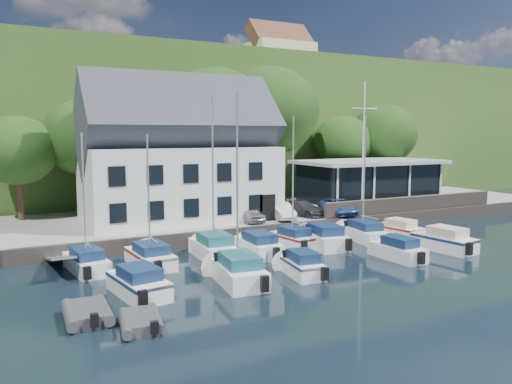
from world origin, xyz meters
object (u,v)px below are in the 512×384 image
boat_r1_2 (213,182)px  car_blue (338,206)px  car_dgrey (302,208)px  harbor_building (179,162)px  boat_r1_0 (84,197)px  boat_r1_1 (149,193)px  boat_r2_0 (138,280)px  boat_r1_6 (364,180)px  boat_r1_7 (399,228)px  boat_r2_4 (444,238)px  club_pavilion (369,182)px  dinghy_1 (141,319)px  boat_r1_5 (323,235)px  boat_r2_1 (237,191)px  car_white (281,211)px  boat_r2_3 (397,248)px  car_silver (248,213)px  dinghy_0 (87,311)px  boat_r1_3 (258,243)px  boat_r1_4 (293,184)px  boat_r2_2 (301,263)px  flagpole (363,148)px

boat_r1_2 → car_blue: bearing=22.4°
car_dgrey → harbor_building: bearing=144.1°
boat_r1_0 → boat_r1_1: 3.44m
boat_r1_2 → boat_r2_0: 8.67m
boat_r1_2 → boat_r1_6: bearing=0.8°
harbor_building → boat_r1_7: size_ratio=2.84×
harbor_building → boat_r2_4: 19.64m
club_pavilion → car_blue: size_ratio=3.36×
car_dgrey → boat_r2_4: (4.03, -10.80, -0.82)m
boat_r1_6 → dinghy_1: boat_r1_6 is taller
boat_r1_5 → boat_r2_1: 10.48m
boat_r1_2 → car_white: bearing=35.5°
boat_r1_1 → boat_r2_4: (17.97, -4.82, -3.42)m
boat_r2_4 → club_pavilion: bearing=63.0°
boat_r1_7 → boat_r2_1: size_ratio=0.54×
boat_r2_0 → boat_r2_3: 15.56m
club_pavilion → boat_r1_1: 24.35m
harbor_building → boat_r1_2: harbor_building is taller
harbor_building → car_silver: 6.60m
boat_r1_2 → dinghy_1: size_ratio=3.35×
boat_r1_2 → boat_r1_7: (14.35, -0.53, -3.94)m
boat_r2_3 → dinghy_0: size_ratio=1.68×
club_pavilion → dinghy_0: bearing=-150.5°
harbor_building → boat_r1_7: (13.55, -9.30, -4.68)m
club_pavilion → boat_r2_3: 16.58m
dinghy_0 → boat_r1_3: bearing=32.3°
boat_r1_1 → boat_r1_4: size_ratio=1.00×
club_pavilion → boat_r2_4: 14.34m
boat_r2_3 → boat_r2_4: bearing=2.6°
boat_r1_1 → boat_r2_2: 9.33m
club_pavilion → dinghy_0: 31.45m
boat_r1_5 → boat_r2_3: boat_r1_5 is taller
car_dgrey → boat_r1_2: bearing=-167.7°
flagpole → boat_r1_3: size_ratio=1.84×
boat_r1_2 → boat_r2_3: (9.70, -5.39, -3.92)m
boat_r1_1 → boat_r1_5: bearing=-6.5°
car_white → boat_r1_2: (-7.67, -5.13, 2.98)m
harbor_building → car_blue: (12.10, -3.90, -3.68)m
harbor_building → dinghy_0: harbor_building is taller
boat_r1_4 → boat_r2_1: size_ratio=0.90×
club_pavilion → boat_r1_2: boat_r1_2 is taller
boat_r1_4 → boat_r2_3: size_ratio=1.60×
flagpole → boat_r2_2: (-12.14, -10.00, -5.65)m
car_blue → flagpole: (1.95, -0.55, 4.66)m
flagpole → boat_r1_1: size_ratio=1.27×
harbor_building → boat_r1_5: 12.50m
harbor_building → boat_r1_1: 10.26m
car_silver → boat_r2_4: (9.04, -10.30, -0.83)m
boat_r1_0 → boat_r2_0: size_ratio=1.49×
boat_r1_6 → boat_r2_2: boat_r1_6 is taller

